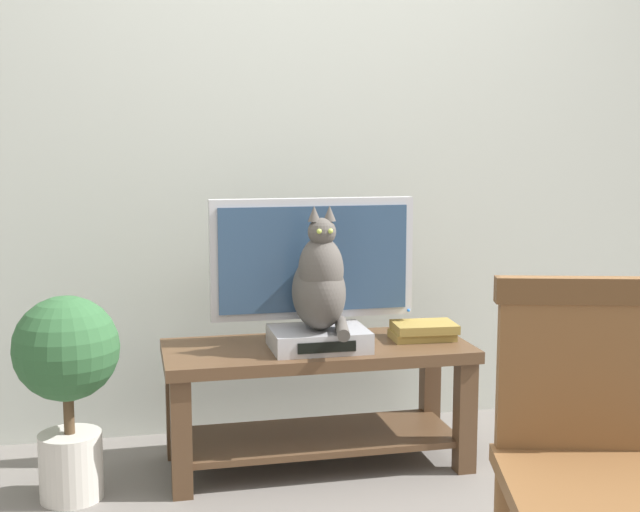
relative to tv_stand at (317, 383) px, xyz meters
name	(u,v)px	position (x,y,z in m)	size (l,w,h in m)	color
back_wall	(302,96)	(0.05, 0.53, 1.08)	(7.00, 0.12, 2.80)	#B7BCB2
tv_stand	(317,383)	(0.00, 0.00, 0.00)	(1.13, 0.47, 0.46)	#513823
tv	(313,265)	(0.00, 0.07, 0.43)	(0.77, 0.20, 0.54)	#B7B7BC
media_box	(319,339)	(-0.01, -0.06, 0.18)	(0.35, 0.27, 0.08)	#ADADB2
cat	(320,283)	(-0.01, -0.07, 0.39)	(0.20, 0.38, 0.45)	#514C47
wooden_chair	(599,451)	(0.32, -1.40, 0.23)	(0.53, 0.53, 0.91)	brown
book_stack	(423,331)	(0.42, 0.00, 0.18)	(0.25, 0.18, 0.06)	olive
potted_plant	(67,372)	(-0.89, -0.11, 0.13)	(0.35, 0.35, 0.70)	beige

